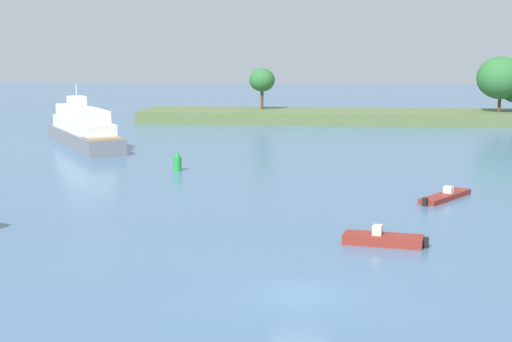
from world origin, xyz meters
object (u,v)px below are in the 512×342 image
(small_motorboat, at_px, (383,239))
(channel_buoy_green, at_px, (177,162))
(white_riverboat, at_px, (83,129))
(fishing_skiff, at_px, (445,196))

(small_motorboat, bearing_deg, channel_buoy_green, 123.98)
(channel_buoy_green, bearing_deg, white_riverboat, 130.15)
(fishing_skiff, height_order, channel_buoy_green, channel_buoy_green)
(small_motorboat, relative_size, white_riverboat, 0.25)
(small_motorboat, height_order, white_riverboat, white_riverboat)
(fishing_skiff, bearing_deg, white_riverboat, 142.53)
(small_motorboat, distance_m, white_riverboat, 50.25)
(white_riverboat, distance_m, channel_buoy_green, 21.36)
(fishing_skiff, distance_m, channel_buoy_green, 24.01)
(white_riverboat, bearing_deg, channel_buoy_green, -49.85)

